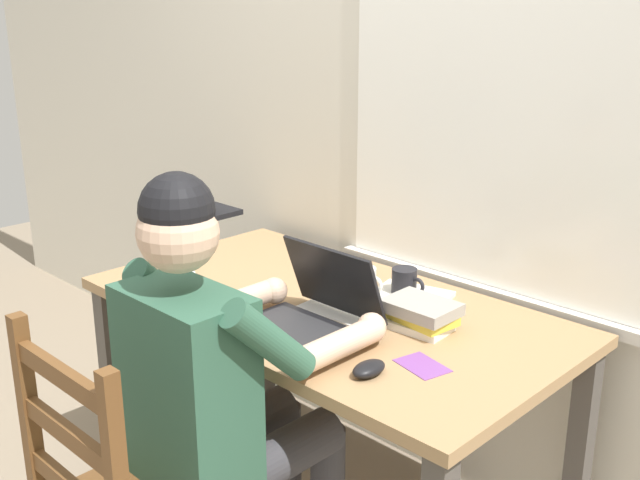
% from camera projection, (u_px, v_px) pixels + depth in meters
% --- Properties ---
extents(back_wall, '(6.00, 0.08, 2.60)m').
position_uv_depth(back_wall, '(430.00, 104.00, 2.44)').
color(back_wall, silver).
rests_on(back_wall, ground).
extents(desk, '(1.46, 0.80, 0.74)m').
position_uv_depth(desk, '(325.00, 332.00, 2.32)').
color(desk, '#9E7A51').
rests_on(desk, ground).
extents(seated_person, '(0.50, 0.60, 1.25)m').
position_uv_depth(seated_person, '(222.00, 383.00, 1.92)').
color(seated_person, '#2D5642').
rests_on(seated_person, ground).
extents(laptop, '(0.33, 0.31, 0.22)m').
position_uv_depth(laptop, '(311.00, 311.00, 2.11)').
color(laptop, black).
rests_on(laptop, desk).
extents(computer_mouse, '(0.06, 0.10, 0.03)m').
position_uv_depth(computer_mouse, '(369.00, 369.00, 1.85)').
color(computer_mouse, black).
rests_on(computer_mouse, desk).
extents(coffee_mug_white, '(0.12, 0.09, 0.09)m').
position_uv_depth(coffee_mug_white, '(363.00, 282.00, 2.34)').
color(coffee_mug_white, white).
rests_on(coffee_mug_white, desk).
extents(coffee_mug_dark, '(0.12, 0.08, 0.09)m').
position_uv_depth(coffee_mug_dark, '(405.00, 283.00, 2.33)').
color(coffee_mug_dark, black).
rests_on(coffee_mug_dark, desk).
extents(coffee_mug_spare, '(0.11, 0.07, 0.09)m').
position_uv_depth(coffee_mug_spare, '(184.00, 276.00, 2.40)').
color(coffee_mug_spare, white).
rests_on(coffee_mug_spare, desk).
extents(book_stack_main, '(0.20, 0.14, 0.08)m').
position_uv_depth(book_stack_main, '(421.00, 314.00, 2.10)').
color(book_stack_main, white).
rests_on(book_stack_main, desk).
extents(paper_pile_near_laptop, '(0.23, 0.18, 0.01)m').
position_uv_depth(paper_pile_near_laptop, '(342.00, 308.00, 2.25)').
color(paper_pile_near_laptop, white).
rests_on(paper_pile_near_laptop, desk).
extents(paper_pile_back_corner, '(0.26, 0.23, 0.02)m').
position_uv_depth(paper_pile_back_corner, '(411.00, 296.00, 2.33)').
color(paper_pile_back_corner, silver).
rests_on(paper_pile_back_corner, desk).
extents(landscape_photo_print, '(0.15, 0.12, 0.00)m').
position_uv_depth(landscape_photo_print, '(422.00, 366.00, 1.90)').
color(landscape_photo_print, '#7A4293').
rests_on(landscape_photo_print, desk).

